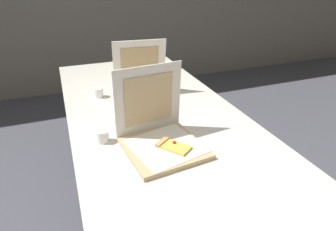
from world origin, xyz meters
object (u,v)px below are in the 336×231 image
Objects in this scene: cup_white_near_center at (103,136)px; table at (155,120)px; pizza_box_middle at (143,90)px; cup_white_far at (99,93)px; pizza_box_front at (161,137)px.

table is at bearing 31.68° from cup_white_near_center.
pizza_box_middle is 6.37× the size of cup_white_near_center.
cup_white_far is (-0.27, 0.11, -0.02)m from pizza_box_middle.
table is at bearing -84.56° from pizza_box_middle.
pizza_box_middle reaches higher than cup_white_far.
table is 0.36m from pizza_box_front.
cup_white_near_center is (-0.34, -0.45, -0.02)m from pizza_box_middle.
cup_white_far is (0.07, 0.56, 0.00)m from cup_white_near_center.
cup_white_near_center is at bearing -120.30° from pizza_box_middle.
cup_white_near_center is at bearing 145.10° from pizza_box_front.
pizza_box_front reaches higher than table.
pizza_box_front is (-0.08, -0.34, 0.10)m from table.
table is at bearing -53.11° from cup_white_far.
cup_white_near_center is at bearing -148.32° from table.
cup_white_near_center and cup_white_far have the same top height.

